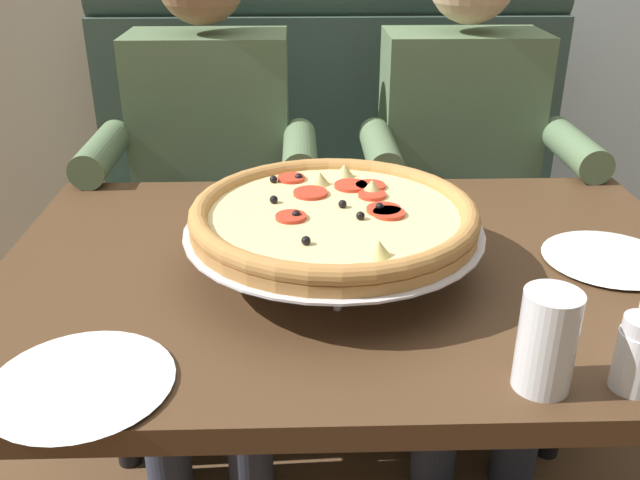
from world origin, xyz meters
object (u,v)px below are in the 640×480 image
Objects in this scene: diner_left at (209,166)px; pizza at (334,217)px; dining_table at (355,312)px; booth_bench at (332,232)px; diner_right at (464,163)px; plate_near_right at (610,256)px; drinking_glass at (546,347)px; shaker_parmesan at (636,359)px; plate_near_left at (80,379)px.

diner_left is 0.70m from pizza.
booth_bench is at bearing 90.00° from dining_table.
plate_near_right is (0.11, -0.61, 0.04)m from diner_right.
pizza is 3.62× the size of drinking_glass.
shaker_parmesan is (0.32, -0.35, 0.14)m from dining_table.
booth_bench is at bearing 87.44° from pizza.
booth_bench is 1.13× the size of diner_left.
dining_table is at bearing -90.00° from booth_bench.
dining_table is at bearing 179.91° from plate_near_right.
diner_right is 9.41× the size of drinking_glass.
plate_near_left reaches higher than dining_table.
booth_bench is at bearing 72.61° from plate_near_left.
booth_bench is at bearing 116.44° from plate_near_right.
diner_left is at bearing 86.79° from plate_near_left.
pizza is 4.82× the size of shaker_parmesan.
diner_left is at bearing 180.00° from diner_right.
pizza is 2.06× the size of plate_near_left.
diner_right reaches higher than drinking_glass.
booth_bench is 1.17× the size of dining_table.
dining_table is 2.51× the size of pizza.
shaker_parmesan is 0.12m from drinking_glass.
booth_bench is 1.13× the size of diner_right.
diner_left is 0.94m from plate_near_left.
plate_near_left is 1.05× the size of plate_near_right.
diner_right is 0.97m from drinking_glass.
pizza is 0.49m from plate_near_right.
shaker_parmesan is at bearing -47.18° from dining_table.
plate_near_right is (0.76, -0.61, 0.04)m from diner_left.
dining_table is 0.70m from diner_right.
booth_bench is at bearing 39.37° from diner_left.
pizza is 0.41m from drinking_glass.
plate_near_right is 1.68× the size of drinking_glass.
dining_table is 0.43m from drinking_glass.
dining_table is 0.70m from diner_left.
plate_near_right is at bearing -79.54° from diner_right.
drinking_glass is (0.21, -0.34, 0.15)m from dining_table.
dining_table is 5.16× the size of plate_near_left.
diner_left reaches higher than shaker_parmesan.
diner_right reaches higher than booth_bench.
drinking_glass is (0.25, -0.32, -0.04)m from pizza.
plate_near_right is at bearing 71.52° from shaker_parmesan.
booth_bench is 0.92m from dining_table.
plate_near_left is (-0.38, -0.32, 0.10)m from dining_table.
drinking_glass is (0.53, -0.95, 0.09)m from diner_left.
pizza is 2.16× the size of plate_near_right.
plate_near_right is (0.12, 0.35, -0.03)m from shaker_parmesan.
pizza is at bearing -157.63° from dining_table.
drinking_glass is at bearing -124.07° from plate_near_right.
drinking_glass is at bearing -52.54° from pizza.
plate_near_right is at bearing 55.93° from drinking_glass.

